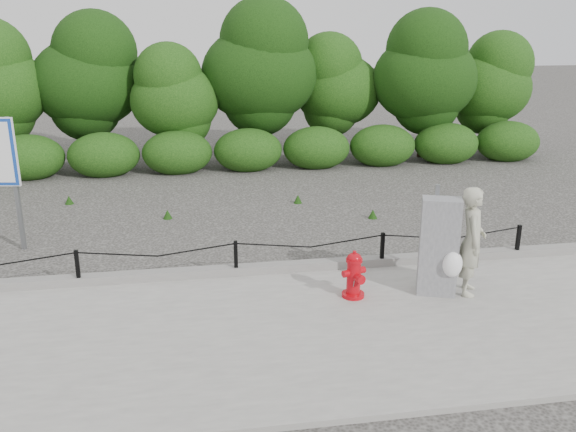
# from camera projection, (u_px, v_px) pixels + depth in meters

# --- Properties ---
(ground) EXTENTS (90.00, 90.00, 0.00)m
(ground) POSITION_uv_depth(u_px,v_px,m) (236.00, 280.00, 10.12)
(ground) COLOR #2D2B28
(ground) RESTS_ON ground
(sidewalk) EXTENTS (14.00, 4.00, 0.08)m
(sidewalk) POSITION_uv_depth(u_px,v_px,m) (249.00, 336.00, 8.23)
(sidewalk) COLOR gray
(sidewalk) RESTS_ON ground
(curb) EXTENTS (14.00, 0.22, 0.14)m
(curb) POSITION_uv_depth(u_px,v_px,m) (236.00, 270.00, 10.12)
(curb) COLOR slate
(curb) RESTS_ON sidewalk
(chain_barrier) EXTENTS (10.06, 0.06, 0.60)m
(chain_barrier) POSITION_uv_depth(u_px,v_px,m) (236.00, 254.00, 9.98)
(chain_barrier) COLOR black
(chain_barrier) RESTS_ON sidewalk
(treeline) EXTENTS (20.19, 3.57, 4.67)m
(treeline) POSITION_uv_depth(u_px,v_px,m) (210.00, 78.00, 17.76)
(treeline) COLOR black
(treeline) RESTS_ON ground
(fire_hydrant) EXTENTS (0.44, 0.45, 0.74)m
(fire_hydrant) POSITION_uv_depth(u_px,v_px,m) (354.00, 275.00, 9.21)
(fire_hydrant) COLOR #B40610
(fire_hydrant) RESTS_ON sidewalk
(pedestrian) EXTENTS (0.80, 0.72, 1.69)m
(pedestrian) POSITION_uv_depth(u_px,v_px,m) (471.00, 243.00, 9.20)
(pedestrian) COLOR #ACAB93
(pedestrian) RESTS_ON sidewalk
(utility_cabinet) EXTENTS (0.65, 0.51, 1.68)m
(utility_cabinet) POSITION_uv_depth(u_px,v_px,m) (439.00, 247.00, 9.22)
(utility_cabinet) COLOR gray
(utility_cabinet) RESTS_ON sidewalk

